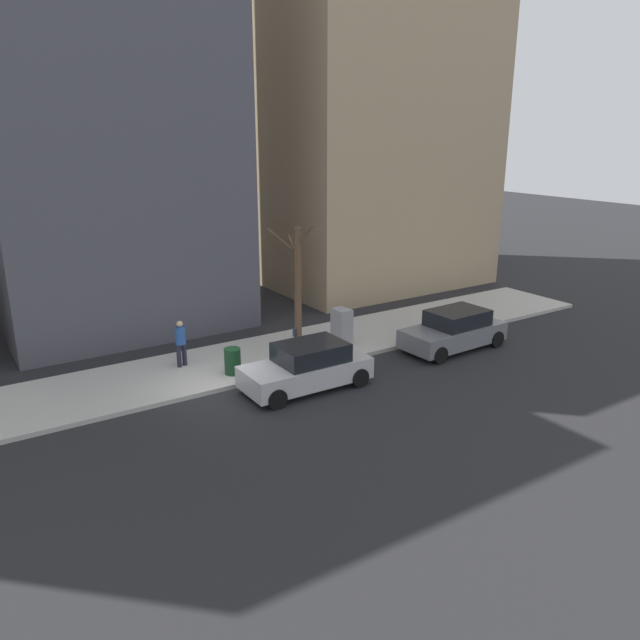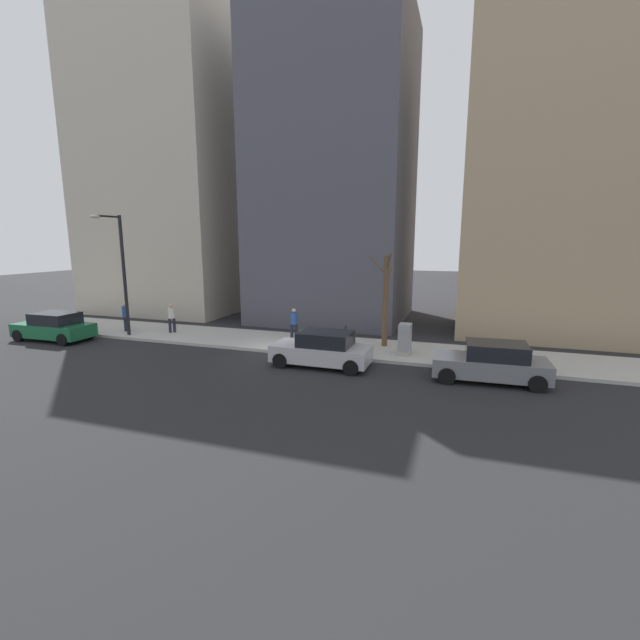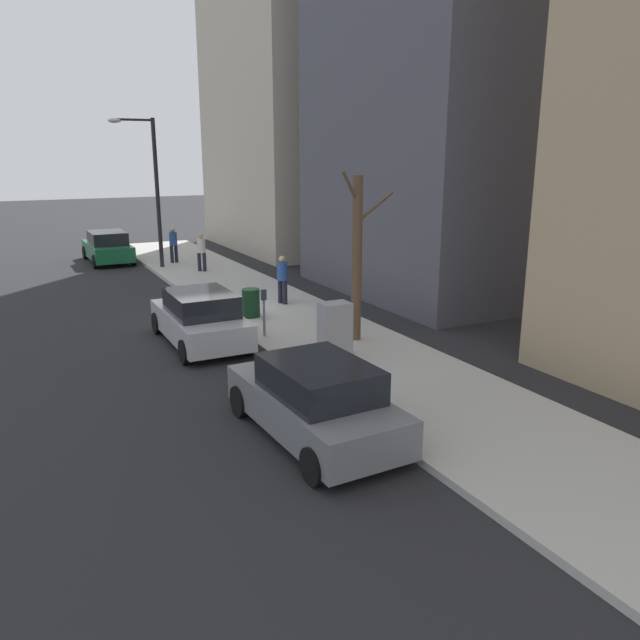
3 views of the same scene
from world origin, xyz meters
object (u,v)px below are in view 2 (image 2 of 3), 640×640
Objects in this scene: utility_box at (405,339)px; office_tower_left at (575,99)px; parked_car_green at (54,327)px; pedestrian_far_corner at (126,315)px; streetlamp at (120,265)px; parked_car_silver at (322,349)px; office_block_center at (336,172)px; trash_bin at (304,339)px; pedestrian_midblock at (172,316)px; office_tower_right at (177,166)px; parking_meter at (345,337)px; bare_tree at (385,299)px; pedestrian_near_meter at (294,322)px; parked_car_grey at (491,363)px.

office_tower_left is at bearing -38.24° from utility_box.
office_tower_left reaches higher than parked_car_green.
streetlamp is at bearing -157.38° from pedestrian_far_corner.
parked_car_silver is 14.93m from office_block_center.
office_tower_left is (12.43, -26.18, 12.43)m from parked_car_green.
utility_box is 1.59× the size of trash_bin.
pedestrian_midblock is at bearing 83.49° from trash_bin.
pedestrian_far_corner is (2.58, 12.85, 0.35)m from parked_car_silver.
office_tower_right is (-0.16, 26.73, -2.22)m from office_tower_left.
parking_meter is 12.88m from streetlamp.
office_tower_right reaches higher than streetlamp.
bare_tree is at bearing 133.57° from pedestrian_midblock.
utility_box is 0.07× the size of office_tower_right.
office_tower_right reaches higher than utility_box.
office_tower_right is at bearing 19.79° from streetlamp.
parking_meter is 0.05× the size of office_tower_left.
pedestrian_midblock is 25.94m from office_tower_left.
pedestrian_midblock reaches higher than utility_box.
parked_car_green is at bearing 97.97° from utility_box.
utility_box is 0.86× the size of pedestrian_near_meter.
office_block_center is at bearing 19.31° from parking_meter.
trash_bin is at bearing 107.00° from pedestrian_near_meter.
office_tower_left is (12.38, -10.92, 12.43)m from parked_car_silver.
parked_car_silver is 10.55m from pedestrian_midblock.
streetlamp is 7.22× the size of trash_bin.
bare_tree reaches higher than parking_meter.
pedestrian_far_corner is at bearing 131.87° from office_block_center.
pedestrian_far_corner is (0.05, 16.01, 0.24)m from utility_box.
streetlamp reaches higher than bare_tree.
parking_meter is 13.43m from pedestrian_far_corner.
utility_box is at bearing -86.15° from streetlamp.
parked_car_silver is 0.21× the size of office_block_center.
office_tower_left is 14.24m from office_block_center.
parked_car_green is 0.16× the size of office_tower_left.
pedestrian_near_meter is at bearing -73.89° from parked_car_green.
pedestrian_near_meter is 10.08m from pedestrian_far_corner.
office_tower_right reaches higher than pedestrian_midblock.
parked_car_green is 2.96× the size of utility_box.
trash_bin is at bearing 94.76° from utility_box.
pedestrian_midblock is (-0.66, 7.24, 0.00)m from pedestrian_near_meter.
parking_meter is (1.68, -0.55, 0.24)m from parked_car_silver.
bare_tree is 21.41m from office_tower_right.
trash_bin is 0.54× the size of pedestrian_midblock.
parking_meter is 0.81× the size of pedestrian_near_meter.
parked_car_green is 0.19× the size of office_tower_right.
parked_car_silver is 1.00× the size of parked_car_green.
office_tower_left is at bearing -44.09° from parking_meter.
parking_meter is at bearing -89.23° from streetlamp.
parked_car_grey is at bearing -103.77° from parking_meter.
pedestrian_far_corner is (2.62, -2.41, 0.35)m from parked_car_green.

